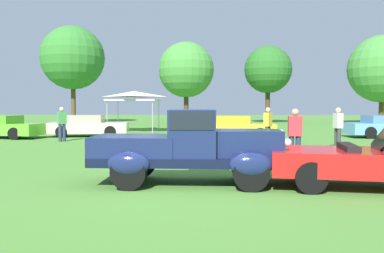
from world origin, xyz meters
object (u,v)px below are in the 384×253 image
(show_car_yellow, at_px, (235,127))
(spectator_between_cars, at_px, (268,125))
(show_car_lime, at_px, (2,127))
(canopy_tent_left_field, at_px, (134,95))
(feature_pickup_truck, at_px, (190,146))
(show_car_cream, at_px, (88,126))
(neighbor_convertible, at_px, (373,162))
(spectator_far_side, at_px, (62,123))
(spectator_by_row, at_px, (295,134))
(spectator_near_truck, at_px, (338,127))

(show_car_yellow, relative_size, spectator_between_cars, 2.54)
(show_car_lime, xyz_separation_m, canopy_tent_left_field, (6.14, 5.42, 1.82))
(feature_pickup_truck, xyz_separation_m, show_car_cream, (-6.52, 12.90, -0.27))
(neighbor_convertible, height_order, show_car_cream, neighbor_convertible)
(feature_pickup_truck, distance_m, show_car_cream, 14.46)
(spectator_between_cars, bearing_deg, feature_pickup_truck, -109.45)
(show_car_yellow, xyz_separation_m, spectator_far_side, (-8.58, -2.01, 0.31))
(feature_pickup_truck, relative_size, spectator_by_row, 2.61)
(spectator_by_row, bearing_deg, canopy_tent_left_field, 118.90)
(spectator_by_row, relative_size, canopy_tent_left_field, 0.52)
(show_car_cream, bearing_deg, canopy_tent_left_field, 66.29)
(spectator_near_truck, xyz_separation_m, spectator_far_side, (-12.45, 2.67, 0.00))
(show_car_cream, bearing_deg, feature_pickup_truck, -63.17)
(neighbor_convertible, xyz_separation_m, spectator_by_row, (-0.97, 3.36, 0.34))
(canopy_tent_left_field, bearing_deg, spectator_near_truck, -43.65)
(feature_pickup_truck, bearing_deg, spectator_between_cars, 70.55)
(spectator_by_row, bearing_deg, show_car_cream, 134.14)
(show_car_lime, relative_size, show_car_cream, 1.03)
(show_car_yellow, distance_m, spectator_near_truck, 6.09)
(spectator_between_cars, height_order, spectator_far_side, same)
(neighbor_convertible, height_order, spectator_near_truck, spectator_near_truck)
(show_car_yellow, xyz_separation_m, spectator_near_truck, (3.87, -4.69, 0.31))
(spectator_near_truck, bearing_deg, feature_pickup_truck, -127.85)
(show_car_yellow, distance_m, spectator_between_cars, 3.77)
(feature_pickup_truck, bearing_deg, show_car_cream, 116.83)
(spectator_near_truck, bearing_deg, neighbor_convertible, -102.21)
(neighbor_convertible, distance_m, show_car_yellow, 12.40)
(show_car_cream, relative_size, canopy_tent_left_field, 1.42)
(spectator_by_row, distance_m, spectator_far_side, 11.99)
(neighbor_convertible, relative_size, show_car_cream, 0.96)
(spectator_between_cars, distance_m, canopy_tent_left_field, 11.68)
(spectator_between_cars, bearing_deg, show_car_yellow, 108.92)
(show_car_cream, bearing_deg, show_car_yellow, -6.87)
(show_car_lime, distance_m, spectator_near_truck, 17.04)
(spectator_near_truck, relative_size, spectator_by_row, 1.00)
(neighbor_convertible, xyz_separation_m, spectator_near_truck, (1.62, 7.51, 0.34))
(show_car_yellow, xyz_separation_m, spectator_by_row, (1.28, -8.83, 0.31))
(show_car_yellow, bearing_deg, spectator_by_row, -81.75)
(neighbor_convertible, height_order, canopy_tent_left_field, canopy_tent_left_field)
(spectator_near_truck, relative_size, spectator_far_side, 1.00)
(feature_pickup_truck, bearing_deg, neighbor_convertible, -4.17)
(spectator_between_cars, bearing_deg, spectator_by_row, -89.30)
(show_car_cream, xyz_separation_m, spectator_by_row, (9.54, -9.83, 0.31))
(neighbor_convertible, height_order, show_car_lime, neighbor_convertible)
(show_car_cream, relative_size, spectator_by_row, 2.70)
(show_car_lime, xyz_separation_m, spectator_far_side, (4.00, -1.74, 0.31))
(show_car_cream, height_order, spectator_near_truck, spectator_near_truck)
(show_car_lime, distance_m, show_car_cream, 4.50)
(show_car_yellow, xyz_separation_m, spectator_between_cars, (1.22, -3.55, 0.31))
(feature_pickup_truck, height_order, spectator_by_row, feature_pickup_truck)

